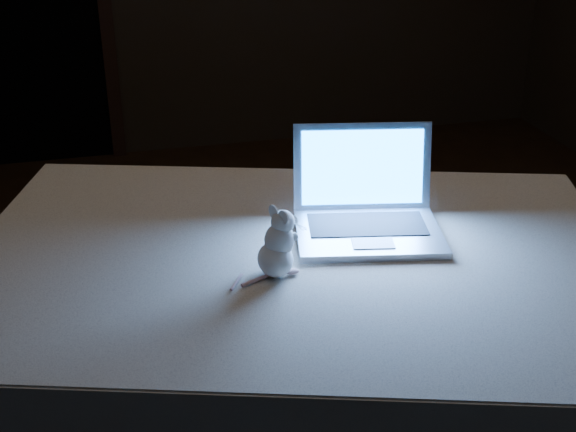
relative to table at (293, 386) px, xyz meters
name	(u,v)px	position (x,y,z in m)	size (l,w,h in m)	color
floor	(320,373)	(0.26, 0.56, -0.42)	(5.00, 5.00, 0.00)	black
table	(293,386)	(0.00, 0.00, 0.00)	(1.57, 1.01, 0.84)	black
tablecloth	(284,276)	(-0.03, -0.01, 0.37)	(1.69, 1.13, 0.12)	beige
laptop	(371,192)	(0.22, 0.04, 0.56)	(0.39, 0.34, 0.26)	#B7B7BC
plush_mouse	(275,243)	(-0.07, -0.10, 0.52)	(0.13, 0.13, 0.18)	white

